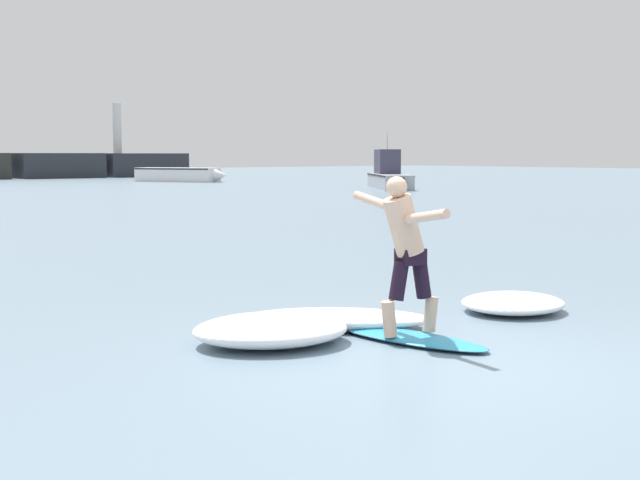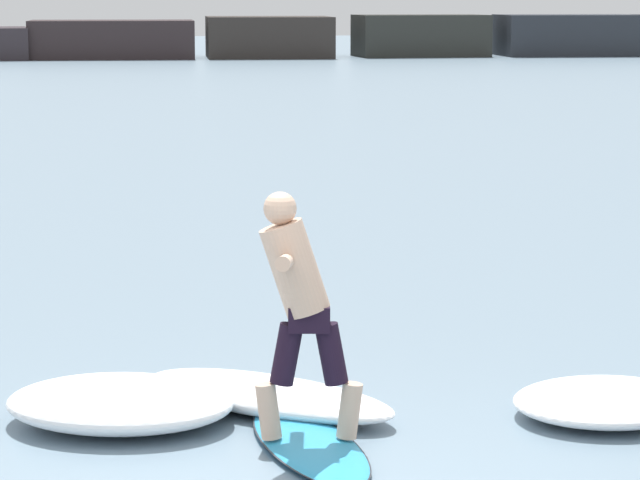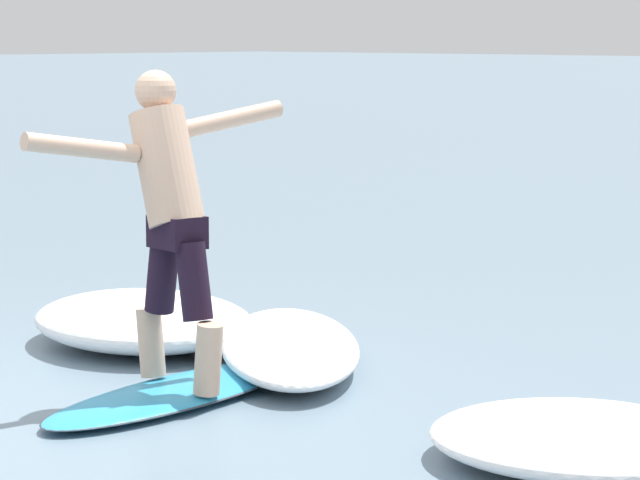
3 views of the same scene
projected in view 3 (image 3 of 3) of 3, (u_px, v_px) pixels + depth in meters
surfboard at (184, 391)px, 7.62m from camera, size 0.80×2.01×0.21m
surfer at (169, 203)px, 7.51m from camera, size 0.69×1.50×1.58m
wave_foam_at_tail at (581, 439)px, 6.45m from camera, size 1.62×1.54×0.21m
wave_foam_at_nose at (290, 346)px, 8.36m from camera, size 1.99×1.94×0.21m
wave_foam_beside at (143, 320)px, 8.91m from camera, size 1.85×1.67×0.29m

